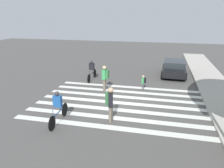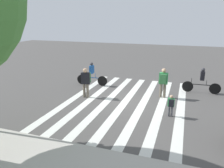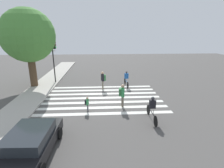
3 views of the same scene
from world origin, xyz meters
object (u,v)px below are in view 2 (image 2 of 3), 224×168
(pedestrian_adult_yellow_jacket, at_px, (86,80))
(cyclist_near_curb, at_px, (92,73))
(pedestrian_child_with_backpack, at_px, (171,104))
(pedestrian_adult_tall_backpack, at_px, (163,81))
(cyclist_far_lane, at_px, (202,80))

(pedestrian_adult_yellow_jacket, relative_size, cyclist_near_curb, 0.79)
(cyclist_near_curb, bearing_deg, pedestrian_adult_yellow_jacket, 103.13)
(pedestrian_child_with_backpack, bearing_deg, pedestrian_adult_tall_backpack, 114.22)
(pedestrian_adult_yellow_jacket, bearing_deg, pedestrian_adult_tall_backpack, -175.34)
(pedestrian_child_with_backpack, distance_m, cyclist_far_lane, 4.59)
(cyclist_far_lane, bearing_deg, pedestrian_adult_tall_backpack, 36.32)
(cyclist_near_curb, xyz_separation_m, cyclist_far_lane, (-7.33, -0.67, -0.00))
(pedestrian_child_with_backpack, bearing_deg, pedestrian_adult_yellow_jacket, 176.36)
(cyclist_near_curb, bearing_deg, pedestrian_child_with_backpack, 144.65)
(pedestrian_child_with_backpack, xyz_separation_m, cyclist_far_lane, (-1.56, -4.31, 0.23))
(pedestrian_adult_yellow_jacket, distance_m, pedestrian_adult_tall_backpack, 4.60)
(pedestrian_adult_yellow_jacket, bearing_deg, pedestrian_child_with_backpack, 153.51)
(pedestrian_adult_yellow_jacket, height_order, cyclist_far_lane, pedestrian_adult_yellow_jacket)
(pedestrian_adult_yellow_jacket, distance_m, pedestrian_child_with_backpack, 5.21)
(cyclist_far_lane, bearing_deg, cyclist_near_curb, 4.31)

